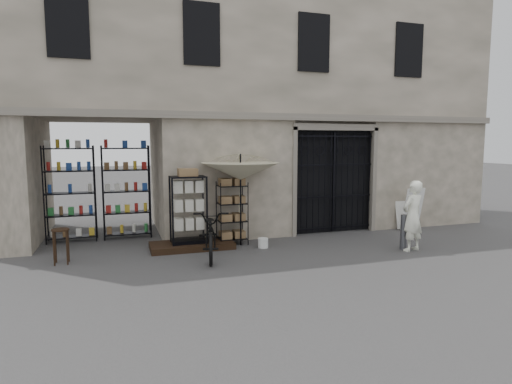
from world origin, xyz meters
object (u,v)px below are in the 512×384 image
object	(u,v)px
display_cabinet	(189,213)
bicycle	(211,257)
easel_sign	(408,208)
market_umbrella	(240,167)
steel_bollard	(404,232)
wooden_stool	(61,245)
wire_rack	(232,214)
white_bucket	(263,243)
shopkeeper	(411,251)

from	to	relation	value
display_cabinet	bicycle	size ratio (longest dim) A/B	0.83
display_cabinet	easel_sign	xyz separation A→B (m)	(6.53, 0.23, -0.23)
display_cabinet	market_umbrella	xyz separation A→B (m)	(1.30, -0.05, 1.10)
market_umbrella	steel_bollard	size ratio (longest dim) A/B	3.24
wooden_stool	wire_rack	bearing A→B (deg)	8.64
wire_rack	white_bucket	distance (m)	1.09
wooden_stool	shopkeeper	size ratio (longest dim) A/B	0.45
display_cabinet	steel_bollard	world-z (taller)	display_cabinet
shopkeeper	wooden_stool	bearing A→B (deg)	-27.16
wire_rack	easel_sign	size ratio (longest dim) A/B	1.27
display_cabinet	wooden_stool	size ratio (longest dim) A/B	2.33
market_umbrella	steel_bollard	world-z (taller)	market_umbrella
display_cabinet	wooden_stool	xyz separation A→B (m)	(-2.80, -0.45, -0.48)
bicycle	steel_bollard	world-z (taller)	bicycle
shopkeeper	easel_sign	distance (m)	2.64
white_bucket	steel_bollard	size ratio (longest dim) A/B	0.29
white_bucket	easel_sign	xyz separation A→B (m)	(4.78, 0.69, 0.53)
wire_rack	shopkeeper	size ratio (longest dim) A/B	0.94
wire_rack	wooden_stool	size ratio (longest dim) A/B	2.10
display_cabinet	white_bucket	bearing A→B (deg)	-25.84
steel_bollard	white_bucket	bearing A→B (deg)	158.80
white_bucket	bicycle	world-z (taller)	bicycle
bicycle	shopkeeper	distance (m)	4.77
white_bucket	easel_sign	bearing A→B (deg)	8.26
display_cabinet	bicycle	bearing A→B (deg)	-79.82
white_bucket	wooden_stool	bearing A→B (deg)	179.84
white_bucket	shopkeeper	xyz separation A→B (m)	(3.28, -1.38, -0.12)
bicycle	wooden_stool	bearing A→B (deg)	-176.89
wooden_stool	market_umbrella	bearing A→B (deg)	5.64
wire_rack	steel_bollard	bearing A→B (deg)	-43.25
display_cabinet	white_bucket	xyz separation A→B (m)	(1.75, -0.46, -0.76)
white_bucket	market_umbrella	bearing A→B (deg)	137.06
wire_rack	steel_bollard	xyz separation A→B (m)	(3.79, -1.84, -0.35)
steel_bollard	wooden_stool	bearing A→B (deg)	170.86
easel_sign	market_umbrella	bearing A→B (deg)	-177.04
wooden_stool	steel_bollard	world-z (taller)	steel_bollard
market_umbrella	bicycle	distance (m)	2.36
shopkeeper	market_umbrella	bearing A→B (deg)	-42.82
wire_rack	bicycle	distance (m)	1.53
shopkeeper	wire_rack	bearing A→B (deg)	-44.10
bicycle	steel_bollard	xyz separation A→B (m)	(4.56, -0.78, 0.43)
market_umbrella	steel_bollard	bearing A→B (deg)	-24.47
market_umbrella	bicycle	xyz separation A→B (m)	(-0.95, -0.87, -1.99)
white_bucket	steel_bollard	xyz separation A→B (m)	(3.17, -1.23, 0.31)
display_cabinet	wire_rack	xyz separation A→B (m)	(1.13, 0.15, -0.10)
display_cabinet	white_bucket	size ratio (longest dim) A/B	7.11
market_umbrella	white_bucket	world-z (taller)	market_umbrella
display_cabinet	steel_bollard	xyz separation A→B (m)	(4.92, -1.69, -0.46)
white_bucket	shopkeeper	world-z (taller)	white_bucket
white_bucket	display_cabinet	bearing A→B (deg)	165.16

